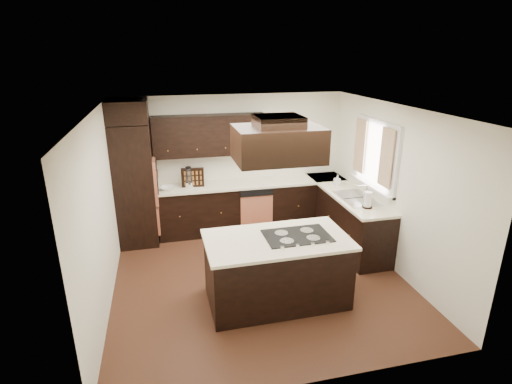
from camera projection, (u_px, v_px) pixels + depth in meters
floor at (259, 278)px, 6.02m from camera, size 4.20×4.20×0.02m
ceiling at (259, 109)px, 5.18m from camera, size 4.20×4.20×0.02m
wall_back at (232, 162)px, 7.54m from camera, size 4.20×0.02×2.50m
wall_front at (314, 278)px, 3.67m from camera, size 4.20×0.02×2.50m
wall_left at (100, 213)px, 5.14m from camera, size 0.02×4.20×2.50m
wall_right at (394, 188)px, 6.06m from camera, size 0.02×4.20×2.50m
oven_column at (135, 185)px, 6.84m from camera, size 0.65×0.75×2.12m
wall_oven_face at (156, 180)px, 6.90m from camera, size 0.05×0.62×0.78m
base_cabinets_back at (238, 207)px, 7.53m from camera, size 2.93×0.60×0.88m
base_cabinets_right at (345, 217)px, 7.09m from camera, size 0.60×2.40×0.88m
countertop_back at (238, 184)px, 7.36m from camera, size 2.93×0.63×0.04m
countertop_right at (346, 193)px, 6.94m from camera, size 0.63×2.40×0.04m
upper_cabinets at (210, 135)px, 7.09m from camera, size 2.00×0.34×0.72m
dishwasher_front at (257, 214)px, 7.34m from camera, size 0.60×0.05×0.72m
window_frame at (375, 154)px, 6.43m from camera, size 0.06×1.32×1.12m
window_pane at (377, 154)px, 6.43m from camera, size 0.00×1.20×1.00m
curtain_left at (386, 158)px, 6.01m from camera, size 0.02×0.34×0.90m
curtain_right at (360, 146)px, 6.78m from camera, size 0.02×0.34×0.90m
sink_rim at (356, 198)px, 6.61m from camera, size 0.52×0.84×0.01m
island at (276, 271)px, 5.34m from camera, size 1.82×1.01×0.88m
island_top at (277, 240)px, 5.19m from camera, size 1.89×1.07×0.04m
cooktop at (297, 236)px, 5.25m from camera, size 0.86×0.58×0.01m
range_hood at (278, 144)px, 4.82m from camera, size 1.05×0.72×0.42m
hood_duct at (278, 121)px, 4.73m from camera, size 0.55×0.50×0.13m
blender_base at (189, 185)px, 7.12m from camera, size 0.15×0.15×0.10m
blender_pitcher at (189, 175)px, 7.06m from camera, size 0.13×0.13×0.26m
spice_rack at (193, 177)px, 7.14m from camera, size 0.41×0.14×0.33m
mixing_bowl at (167, 188)px, 7.00m from camera, size 0.31×0.31×0.06m
soap_bottle at (337, 180)px, 7.21m from camera, size 0.10×0.10×0.20m
paper_towel at (368, 200)px, 6.16m from camera, size 0.16×0.16×0.26m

